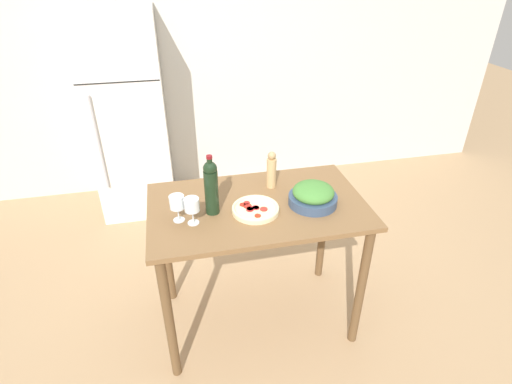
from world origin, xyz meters
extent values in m
plane|color=tan|center=(0.00, 0.00, 0.00)|extent=(14.00, 14.00, 0.00)
cube|color=silver|center=(0.00, 2.12, 1.30)|extent=(6.40, 0.06, 2.60)
cube|color=white|center=(-0.83, 1.73, 0.93)|extent=(0.67, 0.67, 1.86)
cube|color=black|center=(-0.83, 1.39, 1.34)|extent=(0.66, 0.01, 0.01)
cylinder|color=#B2B2B7|center=(-1.06, 1.38, 0.84)|extent=(0.02, 0.02, 0.84)
cube|color=brown|center=(0.00, 0.00, 0.94)|extent=(1.28, 0.77, 0.03)
cylinder|color=brown|center=(-0.58, -0.32, 0.46)|extent=(0.06, 0.06, 0.92)
cylinder|color=brown|center=(0.58, -0.32, 0.46)|extent=(0.06, 0.06, 0.92)
cylinder|color=brown|center=(-0.58, 0.32, 0.46)|extent=(0.06, 0.06, 0.92)
cylinder|color=brown|center=(0.58, 0.32, 0.46)|extent=(0.06, 0.06, 0.92)
cylinder|color=black|center=(-0.27, -0.03, 1.08)|extent=(0.08, 0.08, 0.26)
sphere|color=black|center=(-0.27, -0.03, 1.23)|extent=(0.08, 0.08, 0.08)
cylinder|color=black|center=(-0.27, -0.03, 1.26)|extent=(0.03, 0.03, 0.06)
cylinder|color=maroon|center=(-0.27, -0.03, 1.30)|extent=(0.03, 0.03, 0.02)
cylinder|color=silver|center=(-0.38, -0.11, 0.95)|extent=(0.06, 0.06, 0.00)
cylinder|color=silver|center=(-0.38, -0.11, 1.00)|extent=(0.01, 0.01, 0.08)
cylinder|color=white|center=(-0.38, -0.11, 1.07)|extent=(0.08, 0.08, 0.07)
cylinder|color=maroon|center=(-0.38, -0.11, 1.04)|extent=(0.07, 0.07, 0.02)
cylinder|color=silver|center=(-0.46, -0.07, 0.95)|extent=(0.06, 0.06, 0.00)
cylinder|color=silver|center=(-0.46, -0.07, 1.00)|extent=(0.01, 0.01, 0.08)
cylinder|color=white|center=(-0.46, -0.07, 1.07)|extent=(0.08, 0.08, 0.07)
cylinder|color=maroon|center=(-0.46, -0.07, 1.05)|extent=(0.07, 0.07, 0.02)
cylinder|color=tan|center=(0.13, 0.18, 1.05)|extent=(0.06, 0.06, 0.19)
sphere|color=tan|center=(0.13, 0.18, 1.17)|extent=(0.05, 0.05, 0.05)
cylinder|color=#384C6B|center=(0.32, -0.07, 0.98)|extent=(0.29, 0.29, 0.06)
ellipsoid|color=#478438|center=(0.32, -0.07, 1.03)|extent=(0.24, 0.24, 0.10)
cylinder|color=beige|center=(-0.03, -0.07, 0.96)|extent=(0.27, 0.27, 0.02)
torus|color=beige|center=(-0.03, -0.07, 0.98)|extent=(0.27, 0.27, 0.02)
cylinder|color=red|center=(-0.06, -0.08, 0.98)|extent=(0.04, 0.04, 0.01)
cylinder|color=red|center=(-0.07, -0.05, 0.98)|extent=(0.05, 0.05, 0.01)
cylinder|color=red|center=(-0.02, -0.08, 0.98)|extent=(0.04, 0.04, 0.01)
cylinder|color=red|center=(-0.03, -0.16, 0.98)|extent=(0.03, 0.03, 0.01)
cylinder|color=red|center=(-0.07, -0.01, 0.98)|extent=(0.04, 0.04, 0.01)
cylinder|color=red|center=(-0.06, -0.09, 0.98)|extent=(0.04, 0.04, 0.01)
cylinder|color=red|center=(0.01, -0.10, 0.98)|extent=(0.04, 0.04, 0.01)
cylinder|color=red|center=(-0.09, -0.03, 0.98)|extent=(0.04, 0.04, 0.01)
cylinder|color=red|center=(-0.03, -0.07, 0.98)|extent=(0.04, 0.04, 0.01)
camera|label=1|loc=(-0.44, -1.93, 2.22)|focal=28.00mm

